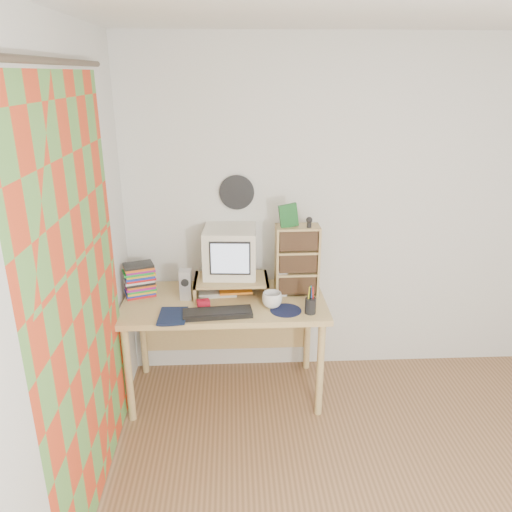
{
  "coord_description": "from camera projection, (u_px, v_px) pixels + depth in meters",
  "views": [
    {
      "loc": [
        -0.96,
        -1.78,
        2.23
      ],
      "look_at": [
        -0.81,
        1.33,
        1.09
      ],
      "focal_mm": 35.0,
      "sensor_mm": 36.0,
      "label": 1
    }
  ],
  "objects": [
    {
      "name": "game_box",
      "position": [
        288.0,
        216.0,
        3.35
      ],
      "size": [
        0.13,
        0.05,
        0.16
      ],
      "primitive_type": "cube",
      "rotation": [
        0.0,
        0.0,
        0.19
      ],
      "color": "#185522",
      "rests_on": "cd_rack"
    },
    {
      "name": "diary",
      "position": [
        159.0,
        315.0,
        3.2
      ],
      "size": [
        0.22,
        0.17,
        0.04
      ],
      "primitive_type": "imported",
      "rotation": [
        0.0,
        0.0,
        -0.02
      ],
      "color": "#0F1A3A",
      "rests_on": "desk"
    },
    {
      "name": "keyboard",
      "position": [
        218.0,
        313.0,
        3.24
      ],
      "size": [
        0.46,
        0.19,
        0.03
      ],
      "primitive_type": "cube",
      "rotation": [
        0.0,
        0.0,
        0.09
      ],
      "color": "black",
      "rests_on": "desk"
    },
    {
      "name": "wall_disc",
      "position": [
        237.0,
        192.0,
        3.57
      ],
      "size": [
        0.25,
        0.02,
        0.25
      ],
      "primitive_type": "cylinder",
      "rotation": [
        1.57,
        0.0,
        0.0
      ],
      "color": "black",
      "rests_on": "back_wall"
    },
    {
      "name": "desk",
      "position": [
        225.0,
        313.0,
        3.57
      ],
      "size": [
        1.4,
        0.7,
        0.75
      ],
      "color": "#D0B870",
      "rests_on": "floor"
    },
    {
      "name": "curtain",
      "position": [
        82.0,
        307.0,
        2.45
      ],
      "size": [
        0.0,
        2.2,
        2.2
      ],
      "primitive_type": "plane",
      "rotation": [
        1.57,
        0.0,
        1.57
      ],
      "color": "red",
      "rests_on": "left_wall"
    },
    {
      "name": "red_box",
      "position": [
        203.0,
        303.0,
        3.37
      ],
      "size": [
        0.09,
        0.07,
        0.04
      ],
      "primitive_type": "cube",
      "rotation": [
        0.0,
        0.0,
        0.23
      ],
      "color": "#AA1227",
      "rests_on": "desk"
    },
    {
      "name": "webcam",
      "position": [
        309.0,
        222.0,
        3.36
      ],
      "size": [
        0.05,
        0.05,
        0.07
      ],
      "primitive_type": null,
      "rotation": [
        0.0,
        0.0,
        -0.09
      ],
      "color": "black",
      "rests_on": "cd_rack"
    },
    {
      "name": "dvd_stack",
      "position": [
        139.0,
        277.0,
        3.49
      ],
      "size": [
        0.23,
        0.2,
        0.28
      ],
      "primitive_type": null,
      "rotation": [
        0.0,
        0.0,
        0.34
      ],
      "color": "brown",
      "rests_on": "desk"
    },
    {
      "name": "crt_monitor",
      "position": [
        230.0,
        253.0,
        3.51
      ],
      "size": [
        0.38,
        0.38,
        0.34
      ],
      "primitive_type": "cube",
      "rotation": [
        0.0,
        0.0,
        -0.07
      ],
      "color": "silver",
      "rests_on": "monitor_riser"
    },
    {
      "name": "left_wall",
      "position": [
        35.0,
        338.0,
        1.97
      ],
      "size": [
        0.0,
        3.5,
        3.5
      ],
      "primitive_type": "plane",
      "rotation": [
        1.57,
        0.0,
        1.57
      ],
      "color": "silver",
      "rests_on": "floor"
    },
    {
      "name": "back_wall",
      "position": [
        363.0,
        214.0,
        3.69
      ],
      "size": [
        3.5,
        0.0,
        3.5
      ],
      "primitive_type": "plane",
      "rotation": [
        1.57,
        0.0,
        0.0
      ],
      "color": "silver",
      "rests_on": "floor"
    },
    {
      "name": "pen_cup",
      "position": [
        311.0,
        303.0,
        3.25
      ],
      "size": [
        0.09,
        0.09,
        0.15
      ],
      "primitive_type": null,
      "rotation": [
        0.0,
        0.0,
        0.19
      ],
      "color": "black",
      "rests_on": "desk"
    },
    {
      "name": "monitor_riser",
      "position": [
        231.0,
        282.0,
        3.53
      ],
      "size": [
        0.52,
        0.3,
        0.12
      ],
      "color": "tan",
      "rests_on": "desk"
    },
    {
      "name": "papers",
      "position": [
        224.0,
        290.0,
        3.58
      ],
      "size": [
        0.28,
        0.22,
        0.04
      ],
      "primitive_type": null,
      "rotation": [
        0.0,
        0.0,
        0.08
      ],
      "color": "beige",
      "rests_on": "desk"
    },
    {
      "name": "cd_rack",
      "position": [
        297.0,
        260.0,
        3.49
      ],
      "size": [
        0.3,
        0.16,
        0.5
      ],
      "primitive_type": "cube",
      "rotation": [
        0.0,
        0.0,
        0.01
      ],
      "color": "tan",
      "rests_on": "desk"
    },
    {
      "name": "mousepad",
      "position": [
        286.0,
        310.0,
        3.31
      ],
      "size": [
        0.25,
        0.25,
        0.0
      ],
      "primitive_type": "cylinder",
      "rotation": [
        0.0,
        0.0,
        -0.2
      ],
      "color": "black",
      "rests_on": "desk"
    },
    {
      "name": "speaker_right",
      "position": [
        282.0,
        282.0,
        3.52
      ],
      "size": [
        0.08,
        0.08,
        0.19
      ],
      "primitive_type": "cube",
      "rotation": [
        0.0,
        0.0,
        0.04
      ],
      "color": "#B9BABF",
      "rests_on": "desk"
    },
    {
      "name": "speaker_left",
      "position": [
        186.0,
        284.0,
        3.45
      ],
      "size": [
        0.08,
        0.08,
        0.21
      ],
      "primitive_type": "cube",
      "rotation": [
        0.0,
        0.0,
        -0.03
      ],
      "color": "#B9BABF",
      "rests_on": "desk"
    },
    {
      "name": "mug",
      "position": [
        272.0,
        300.0,
        3.34
      ],
      "size": [
        0.16,
        0.16,
        0.11
      ],
      "primitive_type": "imported",
      "rotation": [
        0.0,
        0.0,
        -0.24
      ],
      "color": "white",
      "rests_on": "desk"
    }
  ]
}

